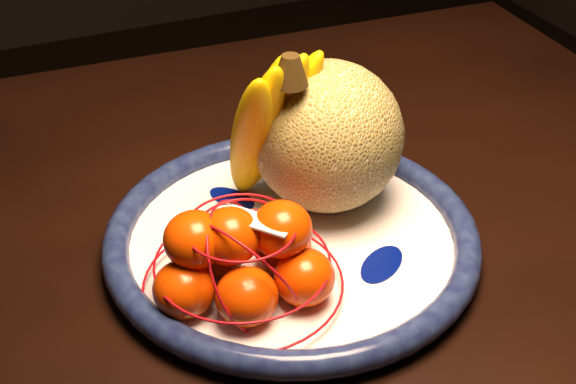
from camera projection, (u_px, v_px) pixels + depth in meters
name	position (u px, v px, depth m)	size (l,w,h in m)	color
dining_table	(162.00, 274.00, 0.96)	(1.50, 0.94, 0.73)	black
fruit_bowl	(292.00, 238.00, 0.86)	(0.40, 0.40, 0.03)	white
cantaloupe	(327.00, 136.00, 0.88)	(0.17, 0.17, 0.17)	olive
banana_bunch	(264.00, 123.00, 0.86)	(0.13, 0.14, 0.21)	#FFC900
mandarin_bag	(243.00, 259.00, 0.77)	(0.26, 0.26, 0.12)	#FF3905
price_tag	(254.00, 220.00, 0.75)	(0.07, 0.03, 0.00)	white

